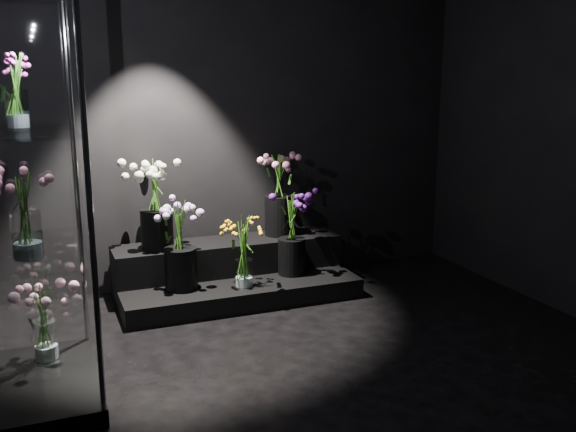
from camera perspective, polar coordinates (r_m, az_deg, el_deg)
floor at (r=4.01m, az=4.90°, el=-13.69°), size 4.00×4.00×0.00m
wall_back at (r=5.47m, az=-4.34°, el=8.69°), size 4.00×0.00×4.00m
display_riser at (r=5.29m, az=-4.93°, el=-5.04°), size 1.88×0.83×0.42m
display_case at (r=3.65m, az=-22.09°, el=0.80°), size 0.59×0.99×2.17m
bouquet_orange_bells at (r=4.92m, az=-3.96°, el=-3.12°), size 0.28×0.28×0.56m
bouquet_lilac at (r=4.90m, az=-9.60°, el=-2.02°), size 0.40×0.40×0.69m
bouquet_purple at (r=5.19m, az=0.33°, el=-1.11°), size 0.36×0.36×0.68m
bouquet_cream_roses at (r=5.08m, az=-11.69°, el=1.63°), size 0.42×0.42×0.70m
bouquet_pink_roses at (r=5.40m, az=-0.80°, el=2.47°), size 0.45×0.45×0.69m
bouquet_case_pink at (r=3.50m, az=-22.34°, el=0.17°), size 0.32×0.32×0.44m
bouquet_case_magenta at (r=3.74m, az=-23.06°, el=10.26°), size 0.25×0.25×0.38m
bouquet_case_base_pink at (r=4.10m, az=-20.88°, el=-8.71°), size 0.34×0.34×0.45m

